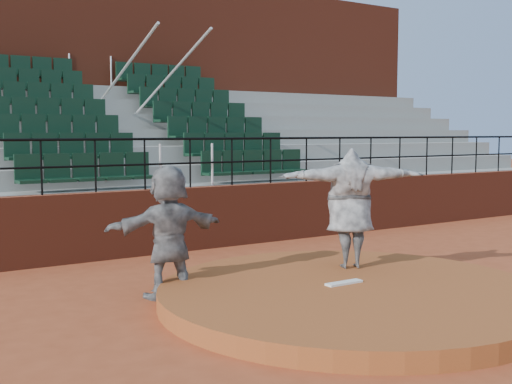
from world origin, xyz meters
The scene contains 9 objects.
ground centered at (0.00, 0.00, 0.00)m, with size 90.00×90.00×0.00m, color #9F4424.
pitchers_mound centered at (0.00, 0.00, 0.12)m, with size 5.50×5.50×0.25m, color #984B22.
pitching_rubber centered at (0.00, 0.15, 0.27)m, with size 0.60×0.15×0.03m, color white.
boundary_wall centered at (0.00, 5.00, 0.65)m, with size 24.00×0.30×1.30m, color maroon.
wall_railing centered at (0.00, 5.00, 2.03)m, with size 24.04×0.05×1.03m.
seating_deck centered at (0.00, 8.65, 1.43)m, with size 24.00×5.97×4.63m.
press_box_facade centered at (0.00, 12.60, 3.55)m, with size 24.00×3.00×7.10m, color maroon.
pitcher centered at (0.83, 0.99, 1.22)m, with size 2.38×0.65×1.93m, color black.
fielder centered at (-2.03, 1.73, 0.98)m, with size 1.82×0.58×1.97m, color black.
Camera 1 is at (-6.01, -6.81, 2.44)m, focal length 45.00 mm.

